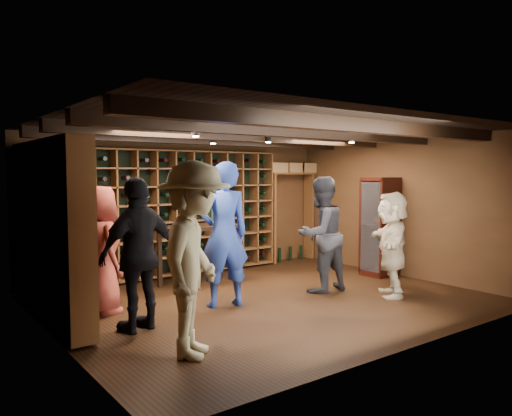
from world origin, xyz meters
TOP-DOWN VIEW (x-y plane):
  - ground at (0.00, 0.00)m, footprint 6.00×6.00m
  - room_shell at (0.00, 0.05)m, footprint 6.00×6.00m
  - wine_rack_back at (-0.52, 2.33)m, footprint 4.65×0.30m
  - wine_rack_left at (-2.83, 0.82)m, footprint 0.30×2.65m
  - crate_shelf at (2.41, 2.32)m, footprint 1.20×0.32m
  - display_cabinet at (2.71, 0.20)m, footprint 0.55×0.50m
  - man_blue_shirt at (-0.71, 0.10)m, footprint 0.82×0.62m
  - man_grey_suit at (0.99, -0.07)m, footprint 0.89×0.70m
  - guest_red_floral at (-2.21, 0.78)m, footprint 0.56×0.84m
  - guest_woman_black at (-2.09, -0.21)m, footprint 1.14×0.69m
  - guest_khaki at (-1.98, -1.33)m, footprint 1.41×1.44m
  - guest_beige at (1.65, -0.91)m, footprint 1.35×1.39m
  - tasting_table at (-0.31, 1.46)m, footprint 1.35×0.73m

SIDE VIEW (x-z plane):
  - ground at x=0.00m, z-range 0.00..0.00m
  - guest_beige at x=1.65m, z-range 0.00..1.58m
  - guest_red_floral at x=-2.21m, z-range 0.00..1.69m
  - display_cabinet at x=2.71m, z-range -0.02..1.73m
  - tasting_table at x=-0.31m, z-range 0.23..1.50m
  - man_grey_suit at x=0.99m, z-range 0.00..1.80m
  - guest_woman_black at x=-2.09m, z-range 0.00..1.82m
  - guest_khaki at x=-1.98m, z-range 0.00..1.98m
  - man_blue_shirt at x=-0.71m, z-range 0.00..2.02m
  - wine_rack_back at x=-0.52m, z-range 0.05..2.25m
  - wine_rack_left at x=-2.83m, z-range 0.05..2.25m
  - crate_shelf at x=2.41m, z-range 0.54..2.60m
  - room_shell at x=0.00m, z-range -0.58..5.42m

